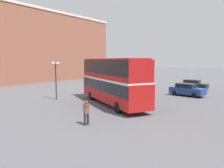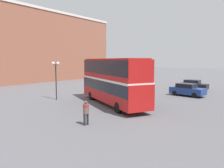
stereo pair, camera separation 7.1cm
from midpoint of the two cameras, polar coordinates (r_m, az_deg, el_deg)
ground_plane at (r=24.38m, az=-1.77°, el=-4.61°), size 240.00×240.00×0.00m
building_row_left at (r=53.57m, az=-19.76°, el=9.14°), size 12.25×38.89×15.35m
double_decker_bus at (r=22.50m, az=0.09°, el=1.45°), size 11.26×7.70×4.74m
pedestrian_foreground at (r=15.56m, az=-6.69°, el=-6.81°), size 0.50×0.50×1.75m
parked_car_kerb_near at (r=44.60m, az=-0.01°, el=1.26°), size 4.22×2.31×1.49m
parked_car_kerb_far at (r=29.65m, az=19.12°, el=-1.42°), size 4.49×2.47×1.62m
parked_car_side_street at (r=35.56m, az=20.46°, el=-0.27°), size 4.20×1.87×1.62m
street_lamp_twin_globe at (r=26.00m, az=-14.41°, el=3.45°), size 1.20×0.36×4.41m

